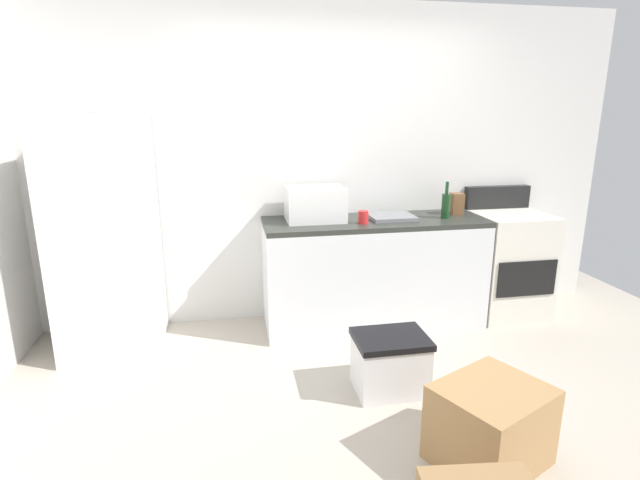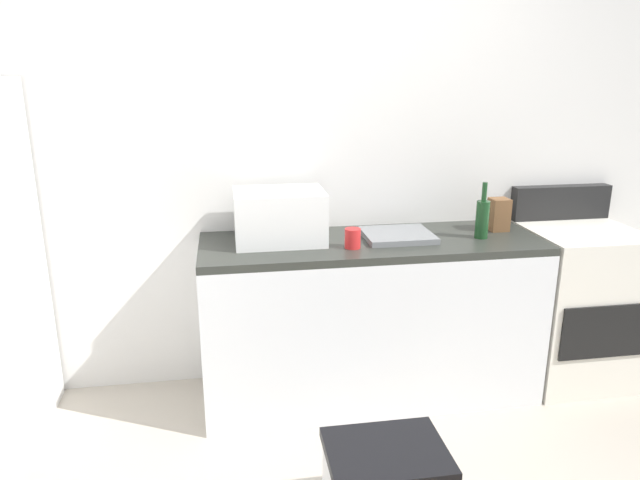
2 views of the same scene
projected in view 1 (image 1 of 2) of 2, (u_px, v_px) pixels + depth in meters
ground_plane at (380, 407)px, 2.98m from camera, size 6.00×6.00×0.00m
wall_back at (330, 166)px, 4.12m from camera, size 5.00×0.10×2.60m
kitchen_counter at (373, 272)px, 4.06m from camera, size 1.80×0.60×0.90m
refrigerator at (105, 237)px, 3.54m from camera, size 0.68×0.66×1.73m
stove_oven at (507, 262)px, 4.28m from camera, size 0.60×0.61×1.10m
microwave at (315, 204)px, 3.87m from camera, size 0.46×0.34×0.27m
sink_basin at (391, 217)px, 3.98m from camera, size 0.36×0.32×0.03m
wine_bottle at (446, 205)px, 3.97m from camera, size 0.07×0.07×0.30m
coffee_mug at (363, 217)px, 3.79m from camera, size 0.08×0.08×0.10m
knife_block at (456, 204)px, 4.12m from camera, size 0.10×0.10×0.18m
cardboard_box_medium at (490, 425)px, 2.47m from camera, size 0.67×0.63×0.42m
storage_bin at (390, 363)px, 3.12m from camera, size 0.46×0.36×0.38m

